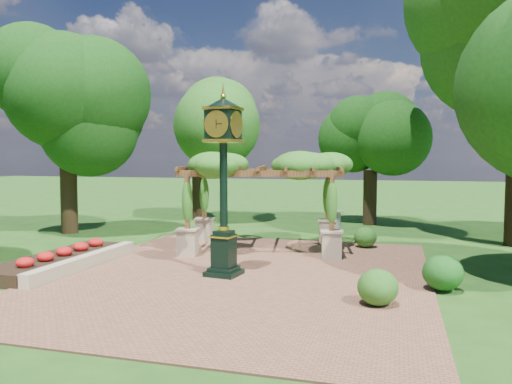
# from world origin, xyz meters

# --- Properties ---
(ground) EXTENTS (120.00, 120.00, 0.00)m
(ground) POSITION_xyz_m (0.00, 0.00, 0.00)
(ground) COLOR #1E4714
(ground) RESTS_ON ground
(brick_plaza) EXTENTS (10.00, 12.00, 0.04)m
(brick_plaza) POSITION_xyz_m (0.00, 1.00, 0.02)
(brick_plaza) COLOR brown
(brick_plaza) RESTS_ON ground
(border_wall) EXTENTS (0.35, 5.00, 0.40)m
(border_wall) POSITION_xyz_m (-4.60, 0.50, 0.20)
(border_wall) COLOR #C6B793
(border_wall) RESTS_ON ground
(flower_bed) EXTENTS (1.50, 5.00, 0.36)m
(flower_bed) POSITION_xyz_m (-5.50, 0.50, 0.18)
(flower_bed) COLOR red
(flower_bed) RESTS_ON ground
(pedestal_clock) EXTENTS (1.09, 1.09, 4.89)m
(pedestal_clock) POSITION_xyz_m (-0.41, 0.74, 2.92)
(pedestal_clock) COLOR black
(pedestal_clock) RESTS_ON brick_plaza
(pergola) EXTENTS (5.91, 4.29, 3.40)m
(pergola) POSITION_xyz_m (-0.43, 4.80, 2.79)
(pergola) COLOR tan
(pergola) RESTS_ON brick_plaza
(sundial) EXTENTS (0.64, 0.64, 0.92)m
(sundial) POSITION_xyz_m (1.64, 9.80, 0.40)
(sundial) COLOR gray
(sundial) RESTS_ON ground
(shrub_front) EXTENTS (1.12, 1.12, 0.79)m
(shrub_front) POSITION_xyz_m (3.72, -0.97, 0.44)
(shrub_front) COLOR #265B1A
(shrub_front) RESTS_ON brick_plaza
(shrub_mid) EXTENTS (1.17, 1.17, 0.86)m
(shrub_mid) POSITION_xyz_m (5.19, 0.72, 0.47)
(shrub_mid) COLOR #174E16
(shrub_mid) RESTS_ON brick_plaza
(shrub_back) EXTENTS (1.04, 1.04, 0.72)m
(shrub_back) POSITION_xyz_m (3.04, 6.09, 0.40)
(shrub_back) COLOR #28621C
(shrub_back) RESTS_ON brick_plaza
(tree_west_near) EXTENTS (4.40, 4.40, 8.09)m
(tree_west_near) POSITION_xyz_m (-9.40, 6.36, 5.55)
(tree_west_near) COLOR #352515
(tree_west_near) RESTS_ON ground
(tree_west_far) EXTENTS (4.29, 4.29, 8.68)m
(tree_west_far) POSITION_xyz_m (-5.72, 12.01, 5.94)
(tree_west_far) COLOR black
(tree_west_far) RESTS_ON ground
(tree_north) EXTENTS (3.57, 3.57, 6.76)m
(tree_north) POSITION_xyz_m (2.86, 12.59, 4.62)
(tree_north) COLOR #2F2113
(tree_north) RESTS_ON ground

